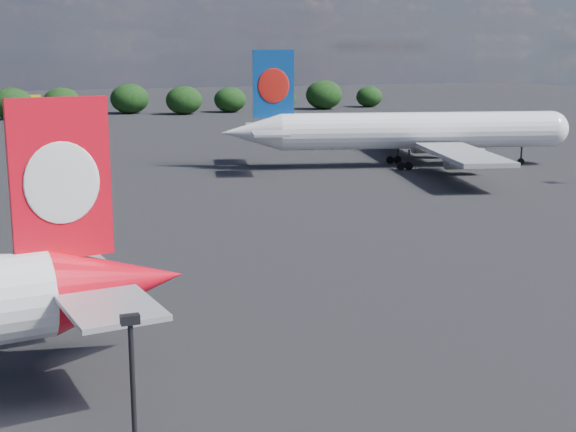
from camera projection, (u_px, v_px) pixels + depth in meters
name	position (u px, v px, depth m)	size (l,w,h in m)	color
china_southern_airliner	(406.00, 132.00, 116.69)	(51.21, 49.03, 16.88)	white
billboard_yellow	(31.00, 101.00, 199.80)	(5.00, 0.30, 5.50)	gold
horizon_treeline	(5.00, 103.00, 194.90)	(201.34, 16.23, 8.92)	black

